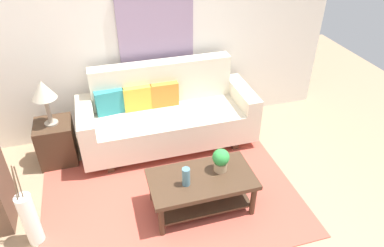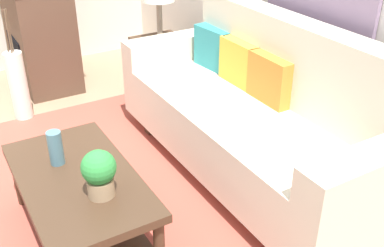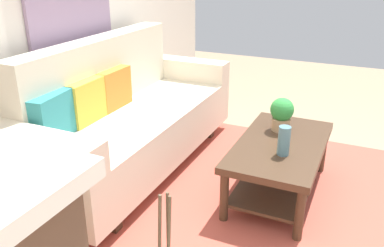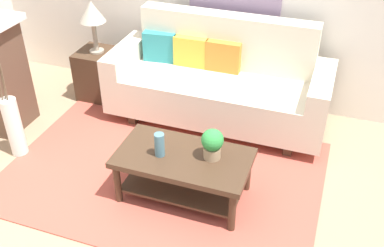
% 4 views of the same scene
% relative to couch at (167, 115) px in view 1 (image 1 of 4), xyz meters
% --- Properties ---
extents(ground_plane, '(9.29, 9.29, 0.00)m').
position_rel_couch_xyz_m(ground_plane, '(-0.21, -1.56, -0.43)').
color(ground_plane, '#9E7F60').
extents(wall_back, '(5.29, 0.10, 2.70)m').
position_rel_couch_xyz_m(wall_back, '(-0.21, 0.54, 0.92)').
color(wall_back, silver).
rests_on(wall_back, ground_plane).
extents(area_rug, '(2.82, 1.93, 0.01)m').
position_rel_couch_xyz_m(area_rug, '(-0.21, -1.06, -0.42)').
color(area_rug, '#B24C3D').
rests_on(area_rug, ground_plane).
extents(couch, '(2.24, 0.84, 1.08)m').
position_rel_couch_xyz_m(couch, '(0.00, 0.00, 0.00)').
color(couch, beige).
rests_on(couch, ground_plane).
extents(throw_pillow_teal, '(0.37, 0.16, 0.32)m').
position_rel_couch_xyz_m(throw_pillow_teal, '(-0.70, 0.13, 0.25)').
color(throw_pillow_teal, teal).
rests_on(throw_pillow_teal, couch).
extents(throw_pillow_mustard, '(0.36, 0.13, 0.32)m').
position_rel_couch_xyz_m(throw_pillow_mustard, '(-0.35, 0.13, 0.25)').
color(throw_pillow_mustard, gold).
rests_on(throw_pillow_mustard, couch).
extents(throw_pillow_orange, '(0.36, 0.12, 0.32)m').
position_rel_couch_xyz_m(throw_pillow_orange, '(-0.00, 0.13, 0.25)').
color(throw_pillow_orange, orange).
rests_on(throw_pillow_orange, couch).
extents(coffee_table, '(1.10, 0.60, 0.43)m').
position_rel_couch_xyz_m(coffee_table, '(0.07, -1.26, -0.12)').
color(coffee_table, '#422D1E').
rests_on(coffee_table, ground_plane).
extents(tabletop_vase, '(0.08, 0.08, 0.20)m').
position_rel_couch_xyz_m(tabletop_vase, '(-0.11, -1.31, 0.10)').
color(tabletop_vase, slate).
rests_on(tabletop_vase, coffee_table).
extents(potted_plant_tabletop, '(0.18, 0.18, 0.26)m').
position_rel_couch_xyz_m(potted_plant_tabletop, '(0.30, -1.20, 0.14)').
color(potted_plant_tabletop, tan).
rests_on(potted_plant_tabletop, coffee_table).
extents(side_table, '(0.44, 0.44, 0.56)m').
position_rel_couch_xyz_m(side_table, '(-1.42, 0.02, -0.15)').
color(side_table, '#422D1E').
rests_on(side_table, ground_plane).
extents(table_lamp, '(0.28, 0.28, 0.57)m').
position_rel_couch_xyz_m(table_lamp, '(-1.42, 0.02, 0.56)').
color(table_lamp, gray).
rests_on(table_lamp, side_table).
extents(floor_vase, '(0.15, 0.15, 0.60)m').
position_rel_couch_xyz_m(floor_vase, '(-1.63, -1.23, -0.13)').
color(floor_vase, white).
rests_on(floor_vase, ground_plane).
extents(floor_vase_branch_a, '(0.03, 0.02, 0.36)m').
position_rel_couch_xyz_m(floor_vase_branch_a, '(-1.61, -1.23, 0.35)').
color(floor_vase_branch_a, brown).
rests_on(floor_vase_branch_a, floor_vase).
extents(floor_vase_branch_b, '(0.04, 0.01, 0.36)m').
position_rel_couch_xyz_m(floor_vase_branch_b, '(-1.64, -1.21, 0.35)').
color(floor_vase_branch_b, brown).
rests_on(floor_vase_branch_b, floor_vase).
extents(floor_vase_branch_c, '(0.05, 0.02, 0.36)m').
position_rel_couch_xyz_m(floor_vase_branch_c, '(-1.64, -1.25, 0.35)').
color(floor_vase_branch_c, brown).
rests_on(floor_vase_branch_c, floor_vase).
extents(framed_painting, '(0.97, 0.03, 0.90)m').
position_rel_couch_xyz_m(framed_painting, '(-0.00, 0.47, 1.03)').
color(framed_painting, gray).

